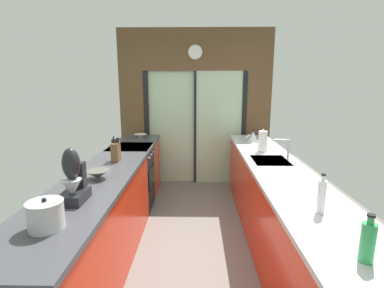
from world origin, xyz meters
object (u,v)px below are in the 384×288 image
object	(u,v)px
stock_pot	(46,215)
kettle	(253,136)
mixing_bowl_far	(140,136)
stand_mixer	(73,181)
paper_towel_roll	(263,141)
oven_range	(132,178)
soap_bottle_far	(321,196)
knife_block	(116,152)
soap_bottle_near	(368,242)
mixing_bowl_near	(98,174)

from	to	relation	value
stock_pot	kettle	xyz separation A→B (m)	(1.78, 2.72, -0.01)
mixing_bowl_far	stand_mixer	size ratio (longest dim) A/B	0.50
paper_towel_roll	stand_mixer	bearing A→B (deg)	-137.11
oven_range	stock_pot	bearing A→B (deg)	-89.55
stock_pot	kettle	distance (m)	3.25
soap_bottle_far	mixing_bowl_far	bearing A→B (deg)	122.89
knife_block	soap_bottle_near	world-z (taller)	knife_block
stand_mixer	paper_towel_roll	size ratio (longest dim) A/B	1.41
stock_pot	paper_towel_roll	xyz separation A→B (m)	(1.78, 2.07, 0.04)
oven_range	stand_mixer	xyz separation A→B (m)	(0.02, -1.92, 0.63)
stock_pot	stand_mixer	bearing A→B (deg)	90.00
stand_mixer	kettle	size ratio (longest dim) A/B	1.72
stock_pot	mixing_bowl_far	bearing A→B (deg)	90.00
mixing_bowl_far	kettle	world-z (taller)	kettle
knife_block	kettle	xyz separation A→B (m)	(1.78, 1.16, -0.03)
stand_mixer	stock_pot	world-z (taller)	stand_mixer
stock_pot	soap_bottle_near	world-z (taller)	soap_bottle_near
mixing_bowl_near	stock_pot	bearing A→B (deg)	-90.00
oven_range	soap_bottle_far	bearing A→B (deg)	-49.28
mixing_bowl_near	stand_mixer	xyz separation A→B (m)	(0.00, -0.52, 0.12)
oven_range	soap_bottle_near	xyz separation A→B (m)	(1.80, -2.64, 0.57)
oven_range	kettle	distance (m)	1.92
oven_range	soap_bottle_near	size ratio (longest dim) A/B	3.59
mixing_bowl_near	kettle	xyz separation A→B (m)	(1.78, 1.78, 0.04)
oven_range	stock_pot	size ratio (longest dim) A/B	4.20
knife_block	mixing_bowl_far	bearing A→B (deg)	90.00
stand_mixer	stock_pot	size ratio (longest dim) A/B	1.92
mixing_bowl_far	soap_bottle_near	size ratio (longest dim) A/B	0.81
mixing_bowl_far	kettle	bearing A→B (deg)	-8.99
mixing_bowl_near	paper_towel_roll	xyz separation A→B (m)	(1.78, 1.14, 0.09)
stand_mixer	paper_towel_roll	distance (m)	2.43
stand_mixer	oven_range	bearing A→B (deg)	90.55
oven_range	kettle	bearing A→B (deg)	11.96
mixing_bowl_far	paper_towel_roll	distance (m)	2.01
mixing_bowl_near	kettle	distance (m)	2.52
oven_range	mixing_bowl_near	bearing A→B (deg)	-89.25
knife_block	soap_bottle_near	xyz separation A→B (m)	(1.78, -1.87, -0.00)
mixing_bowl_far	stock_pot	bearing A→B (deg)	-90.00
knife_block	stand_mixer	distance (m)	1.14
stock_pot	soap_bottle_far	bearing A→B (deg)	7.96
oven_range	mixing_bowl_far	size ratio (longest dim) A/B	4.42
soap_bottle_far	paper_towel_roll	world-z (taller)	paper_towel_roll
soap_bottle_far	paper_towel_roll	bearing A→B (deg)	90.00
soap_bottle_far	paper_towel_roll	size ratio (longest dim) A/B	0.95
oven_range	mixing_bowl_near	distance (m)	1.49
oven_range	kettle	size ratio (longest dim) A/B	3.76
oven_range	stand_mixer	bearing A→B (deg)	-89.45
mixing_bowl_near	stand_mixer	world-z (taller)	stand_mixer
oven_range	stand_mixer	distance (m)	2.02
soap_bottle_far	soap_bottle_near	bearing A→B (deg)	-90.00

